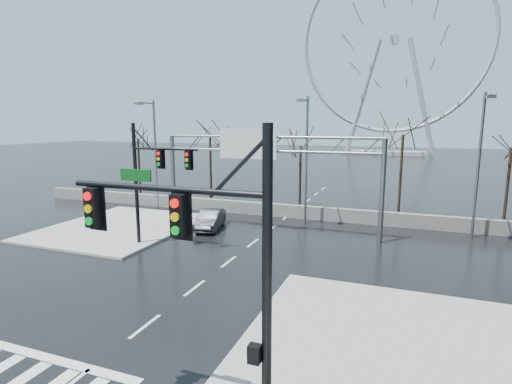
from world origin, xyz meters
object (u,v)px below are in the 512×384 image
at_px(signal_mast_near, 213,255).
at_px(signal_mast_far, 150,173).
at_px(sign_gantry, 263,162).
at_px(ferris_wheel, 394,48).
at_px(car, 210,219).

height_order(signal_mast_near, signal_mast_far, same).
distance_m(signal_mast_far, sign_gantry, 8.14).
relative_size(signal_mast_far, ferris_wheel, 0.16).
relative_size(signal_mast_near, car, 1.83).
relative_size(sign_gantry, car, 3.74).
relative_size(signal_mast_near, ferris_wheel, 0.16).
bearing_deg(sign_gantry, ferris_wheel, 86.16).
xyz_separation_m(signal_mast_near, car, (-9.53, 18.35, -4.15)).
height_order(signal_mast_near, sign_gantry, signal_mast_near).
bearing_deg(signal_mast_far, car, 74.60).
relative_size(signal_mast_near, signal_mast_far, 1.00).
bearing_deg(car, signal_mast_far, -117.91).
height_order(sign_gantry, ferris_wheel, ferris_wheel).
bearing_deg(car, sign_gantry, -3.34).
xyz_separation_m(signal_mast_near, ferris_wheel, (-0.14, 99.04, 21.26)).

